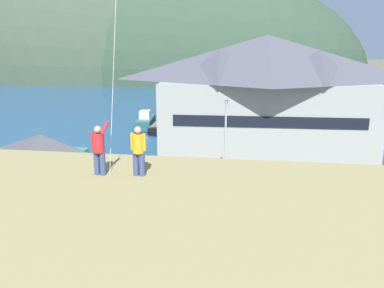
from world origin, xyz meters
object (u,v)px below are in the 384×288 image
object	(u,v)px
parked_car_mid_row_near	(25,216)
parking_light_pole	(225,138)
parked_car_front_row_end	(127,219)
moored_boat_wharfside	(146,120)
storage_shed_near_lot	(43,163)
wharf_dock	(169,122)
person_kite_flyer	(99,148)
person_companion	(138,150)
harbor_lodge	(266,91)
parked_car_front_row_silver	(131,189)
parked_car_back_row_left	(382,197)

from	to	relation	value
parked_car_mid_row_near	parking_light_pole	world-z (taller)	parking_light_pole
parked_car_front_row_end	moored_boat_wharfside	bearing A→B (deg)	103.13
storage_shed_near_lot	wharf_dock	distance (m)	28.93
parked_car_mid_row_near	parked_car_front_row_end	bearing A→B (deg)	4.59
storage_shed_near_lot	person_kite_flyer	distance (m)	19.31
wharf_dock	person_companion	world-z (taller)	person_companion
parked_car_mid_row_near	person_companion	size ratio (longest dim) A/B	2.44
parked_car_front_row_end	person_companion	size ratio (longest dim) A/B	2.44
harbor_lodge	parked_car_front_row_silver	size ratio (longest dim) A/B	5.56
parked_car_back_row_left	parked_car_front_row_end	distance (m)	17.95
parked_car_back_row_left	parked_car_front_row_silver	world-z (taller)	same
parked_car_back_row_left	parking_light_pole	size ratio (longest dim) A/B	0.61
moored_boat_wharfside	parked_car_front_row_end	bearing A→B (deg)	-76.87
parked_car_back_row_left	person_kite_flyer	distance (m)	22.30
parked_car_mid_row_near	person_kite_flyer	bearing A→B (deg)	-44.63
parking_light_pole	person_kite_flyer	world-z (taller)	person_kite_flyer
parked_car_front_row_silver	parked_car_front_row_end	size ratio (longest dim) A/B	1.01
parked_car_front_row_end	person_kite_flyer	world-z (taller)	person_kite_flyer
person_companion	parking_light_pole	bearing A→B (deg)	84.33
parked_car_front_row_silver	person_companion	world-z (taller)	person_companion
person_kite_flyer	person_companion	bearing A→B (deg)	4.11
person_companion	storage_shed_near_lot	bearing A→B (deg)	129.46
storage_shed_near_lot	person_kite_flyer	xyz separation A→B (m)	(10.85, -14.95, 5.63)
parked_car_back_row_left	person_kite_flyer	world-z (taller)	person_kite_flyer
storage_shed_near_lot	parked_car_mid_row_near	world-z (taller)	storage_shed_near_lot
wharf_dock	moored_boat_wharfside	size ratio (longest dim) A/B	1.93
wharf_dock	parked_car_front_row_end	size ratio (longest dim) A/B	3.06
parked_car_front_row_silver	parked_car_mid_row_near	size ratio (longest dim) A/B	1.01
moored_boat_wharfside	person_companion	distance (m)	44.59
parking_light_pole	person_kite_flyer	xyz separation A→B (m)	(-3.22, -18.65, 3.95)
parking_light_pole	person_kite_flyer	bearing A→B (deg)	-99.79
harbor_lodge	person_kite_flyer	xyz separation A→B (m)	(-6.71, -30.58, 1.43)
parked_car_front_row_end	person_companion	distance (m)	11.99
parked_car_mid_row_near	parking_light_pole	bearing A→B (deg)	40.20
wharf_dock	parked_car_front_row_end	distance (m)	34.68
harbor_lodge	person_companion	world-z (taller)	harbor_lodge
parked_car_mid_row_near	person_kite_flyer	world-z (taller)	person_kite_flyer
moored_boat_wharfside	parking_light_pole	distance (m)	27.56
harbor_lodge	moored_boat_wharfside	bearing A→B (deg)	144.37
storage_shed_near_lot	wharf_dock	bearing A→B (deg)	81.67
person_companion	parked_car_back_row_left	bearing A→B (deg)	48.85
wharf_dock	parked_car_mid_row_near	xyz separation A→B (m)	(-2.03, -34.91, 0.71)
storage_shed_near_lot	person_kite_flyer	world-z (taller)	person_kite_flyer
wharf_dock	parked_car_front_row_silver	bearing A→B (deg)	-83.86
parked_car_back_row_left	parked_car_mid_row_near	size ratio (longest dim) A/B	1.02
moored_boat_wharfside	parking_light_pole	xyz separation A→B (m)	(13.25, -23.92, 3.46)
person_kite_flyer	wharf_dock	bearing A→B (deg)	98.72
parking_light_pole	parked_car_front_row_end	bearing A→B (deg)	-119.68
parked_car_front_row_silver	harbor_lodge	bearing A→B (deg)	58.27
harbor_lodge	person_kite_flyer	world-z (taller)	harbor_lodge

